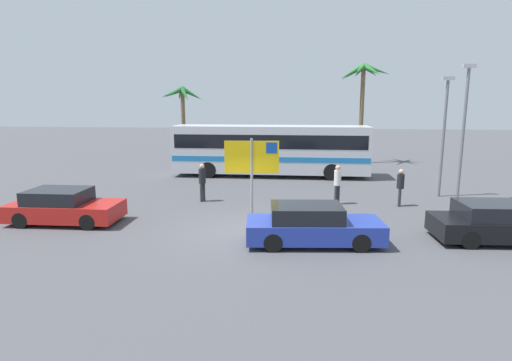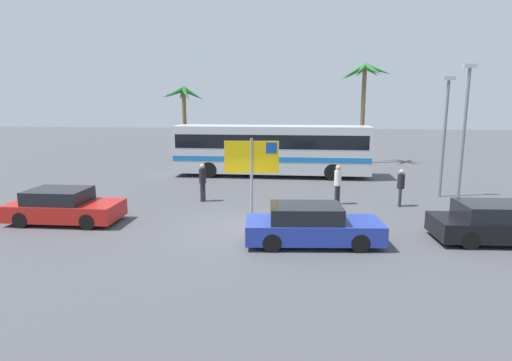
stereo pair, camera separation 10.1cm
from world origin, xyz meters
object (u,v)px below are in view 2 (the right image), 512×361
ferry_sign (253,160)px  pedestrian_near_sign (338,181)px  bus_front_coach (271,148)px  car_blue (311,225)px  car_red (64,206)px  pedestrian_by_bus (401,185)px  car_black (500,223)px  pedestrian_crossing_lot (203,179)px

ferry_sign → pedestrian_near_sign: ferry_sign is taller
bus_front_coach → car_blue: bus_front_coach is taller
car_red → pedestrian_near_sign: pedestrian_near_sign is taller
car_red → pedestrian_by_bus: pedestrian_by_bus is taller
pedestrian_by_bus → pedestrian_near_sign: size_ratio=0.93×
ferry_sign → car_black: size_ratio=0.70×
car_blue → pedestrian_by_bus: 6.87m
car_blue → car_red: 9.62m
pedestrian_by_bus → pedestrian_near_sign: 2.77m
car_blue → pedestrian_near_sign: (1.31, 5.61, 0.44)m
car_blue → car_red: same height
bus_front_coach → car_black: size_ratio=2.67×
pedestrian_by_bus → ferry_sign: bearing=33.4°
pedestrian_by_bus → bus_front_coach: bearing=-34.7°
ferry_sign → pedestrian_crossing_lot: (-2.65, 2.28, -1.26)m
pedestrian_crossing_lot → car_red: bearing=68.7°
ferry_sign → pedestrian_crossing_lot: size_ratio=1.78×
car_blue → car_black: same height
pedestrian_crossing_lot → pedestrian_by_bus: bearing=-152.6°
pedestrian_crossing_lot → pedestrian_near_sign: pedestrian_near_sign is taller
pedestrian_crossing_lot → pedestrian_near_sign: size_ratio=0.99×
car_red → pedestrian_near_sign: (10.81, 4.13, 0.44)m
ferry_sign → car_black: ferry_sign is taller
bus_front_coach → pedestrian_near_sign: size_ratio=6.71×
pedestrian_crossing_lot → bus_front_coach: bearing=-83.5°
bus_front_coach → car_red: (-7.25, -11.15, -1.15)m
ferry_sign → pedestrian_near_sign: 4.52m
pedestrian_near_sign → car_blue: bearing=-57.5°
bus_front_coach → pedestrian_crossing_lot: size_ratio=6.77×
car_black → pedestrian_by_bus: pedestrian_by_bus is taller
car_red → pedestrian_crossing_lot: bearing=40.5°
pedestrian_crossing_lot → pedestrian_by_bus: (9.04, 0.02, -0.07)m
car_black → pedestrian_near_sign: size_ratio=2.51×
car_blue → pedestrian_near_sign: size_ratio=2.52×
car_blue → bus_front_coach: bearing=94.7°
bus_front_coach → pedestrian_crossing_lot: bearing=-110.8°
car_blue → car_red: (-9.50, 1.48, 0.00)m
ferry_sign → pedestrian_crossing_lot: bearing=135.0°
car_red → pedestrian_crossing_lot: 6.08m
ferry_sign → car_blue: (2.31, -3.21, -1.69)m
car_black → pedestrian_by_bus: 5.10m
car_black → pedestrian_near_sign: bearing=133.6°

